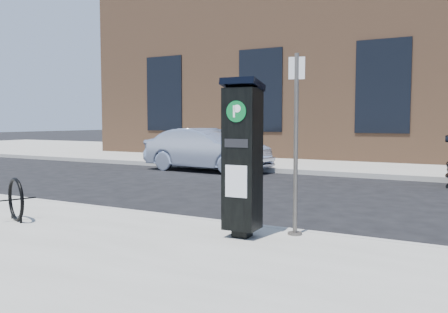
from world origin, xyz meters
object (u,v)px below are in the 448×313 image
Objects in this scene: sign_pole at (296,146)px; bike_rack at (16,200)px; car_silver at (207,150)px; parking_kiosk at (242,156)px.

bike_rack is (-4.17, -1.27, -0.90)m from sign_pole.
sign_pole reaches higher than car_silver.
bike_rack is at bearing -169.83° from parking_kiosk.
sign_pole reaches higher than parking_kiosk.
bike_rack is (-3.58, -0.81, -0.76)m from parking_kiosk.
parking_kiosk is at bearing -142.06° from car_silver.
sign_pole is at bearing 35.48° from parking_kiosk.
parking_kiosk is 3.75m from bike_rack.
bike_rack is 9.17m from car_silver.
car_silver reaches higher than bike_rack.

